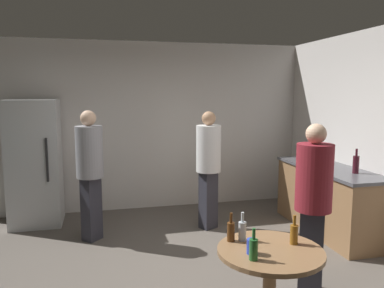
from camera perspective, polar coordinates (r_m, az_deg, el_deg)
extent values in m
cube|color=#5B544C|center=(4.13, -1.93, -20.52)|extent=(5.20, 5.20, 0.10)
cube|color=silver|center=(6.26, -6.85, 2.62)|extent=(5.32, 0.06, 2.70)
cube|color=silver|center=(5.92, -22.41, -2.60)|extent=(0.70, 0.65, 1.80)
cube|color=#262628|center=(5.54, -20.84, -2.25)|extent=(0.03, 0.03, 0.60)
cube|color=olive|center=(5.61, 19.66, -7.96)|extent=(0.60, 1.82, 0.86)
cube|color=#4C4C51|center=(5.50, 19.87, -3.44)|extent=(0.64, 1.86, 0.04)
cylinder|color=#B2B2B7|center=(5.72, 17.79, -2.02)|extent=(0.17, 0.17, 0.14)
sphere|color=black|center=(5.70, 17.83, -1.15)|extent=(0.04, 0.04, 0.04)
cone|color=#B2B2B7|center=(5.78, 18.77, -1.83)|extent=(0.09, 0.04, 0.06)
cylinder|color=#3F141E|center=(5.17, 23.27, -2.84)|extent=(0.08, 0.08, 0.22)
cylinder|color=#3F141E|center=(5.14, 23.36, -1.15)|extent=(0.03, 0.03, 0.09)
cylinder|color=olive|center=(3.03, 11.62, -15.43)|extent=(0.80, 0.80, 0.03)
cylinder|color=#8C5919|center=(3.13, 14.99, -12.94)|extent=(0.06, 0.06, 0.15)
cylinder|color=#8C5919|center=(3.10, 15.06, -10.95)|extent=(0.02, 0.02, 0.08)
cylinder|color=#593314|center=(3.10, 5.83, -12.92)|extent=(0.06, 0.06, 0.15)
cylinder|color=#593314|center=(3.07, 5.86, -10.91)|extent=(0.02, 0.02, 0.08)
cylinder|color=#26662D|center=(2.80, 9.17, -15.30)|extent=(0.06, 0.06, 0.15)
cylinder|color=#26662D|center=(2.76, 9.22, -13.10)|extent=(0.02, 0.02, 0.08)
cylinder|color=silver|center=(3.13, 7.51, -12.78)|extent=(0.06, 0.06, 0.15)
cylinder|color=silver|center=(3.09, 7.55, -10.78)|extent=(0.02, 0.02, 0.08)
cylinder|color=blue|center=(2.91, 8.97, -14.88)|extent=(0.08, 0.08, 0.11)
cube|color=#2D2D38|center=(5.41, 2.44, -8.33)|extent=(0.27, 0.25, 0.81)
cylinder|color=white|center=(5.26, 2.49, -0.70)|extent=(0.46, 0.46, 0.64)
sphere|color=tan|center=(5.21, 2.51, 3.84)|extent=(0.19, 0.19, 0.19)
cube|color=#2D2D38|center=(5.15, -14.78, -9.32)|extent=(0.27, 0.28, 0.83)
cylinder|color=gray|center=(4.99, -15.07, -1.15)|extent=(0.48, 0.48, 0.66)
sphere|color=#D8AD8C|center=(4.94, -15.25, 3.74)|extent=(0.20, 0.20, 0.20)
cube|color=#2D2D38|center=(3.96, 17.34, -14.93)|extent=(0.28, 0.26, 0.80)
cylinder|color=maroon|center=(3.75, 17.78, -4.79)|extent=(0.47, 0.47, 0.63)
sphere|color=#D8AD8C|center=(3.69, 18.04, 1.46)|extent=(0.19, 0.19, 0.19)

